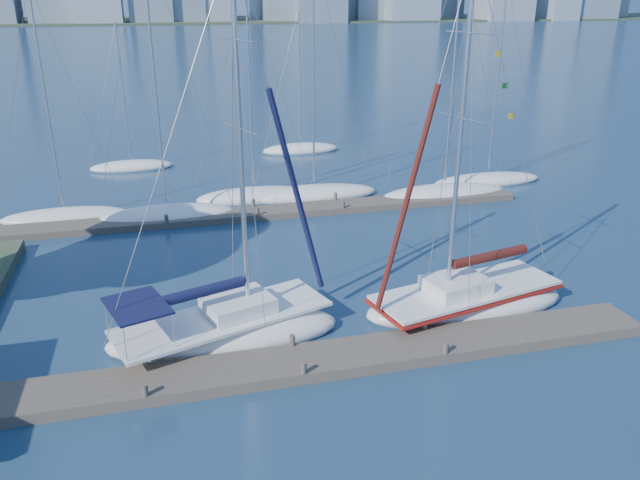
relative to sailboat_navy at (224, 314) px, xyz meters
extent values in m
plane|color=navy|center=(2.21, -2.54, -1.08)|extent=(700.00, 700.00, 0.00)
cube|color=#4F453A|center=(2.21, -2.54, -0.88)|extent=(26.00, 2.00, 0.40)
cube|color=#4F453A|center=(4.21, 13.46, -0.90)|extent=(30.00, 1.80, 0.36)
cube|color=#38472D|center=(2.21, 317.46, -1.08)|extent=(800.00, 100.00, 1.50)
ellipsoid|color=white|center=(0.00, 0.00, -0.83)|extent=(8.95, 5.36, 1.49)
cube|color=white|center=(0.00, 0.00, -0.14)|extent=(8.28, 4.95, 0.12)
cube|color=white|center=(0.56, 0.19, 0.21)|extent=(2.84, 2.48, 0.55)
cylinder|color=silver|center=(0.94, 0.32, 6.05)|extent=(0.18, 0.18, 12.28)
cylinder|color=silver|center=(-0.97, -0.33, 1.01)|extent=(3.85, 1.38, 0.10)
cylinder|color=#111439|center=(-0.97, -0.33, 1.11)|extent=(3.64, 1.56, 0.40)
cube|color=#111439|center=(-2.90, -0.98, 1.21)|extent=(2.45, 2.81, 0.08)
ellipsoid|color=white|center=(9.68, -0.04, -0.84)|extent=(8.82, 4.56, 1.48)
cube|color=white|center=(9.68, -0.04, -0.15)|extent=(8.17, 4.20, 0.12)
cube|color=white|center=(9.10, -0.17, 0.20)|extent=(2.70, 2.27, 0.54)
cylinder|color=silver|center=(8.72, -0.26, 6.14)|extent=(0.18, 0.18, 12.48)
cylinder|color=silver|center=(10.66, 0.18, 0.99)|extent=(3.91, 0.98, 0.10)
cylinder|color=#44100E|center=(10.66, 0.18, 1.08)|extent=(3.66, 1.20, 0.39)
cube|color=maroon|center=(9.68, -0.04, -0.31)|extent=(8.36, 4.35, 0.10)
ellipsoid|color=white|center=(-7.39, 15.54, -0.90)|extent=(7.15, 3.39, 1.00)
cylinder|color=silver|center=(-7.39, 15.54, 5.63)|extent=(0.11, 0.11, 11.61)
ellipsoid|color=white|center=(-1.73, 14.16, -0.86)|extent=(7.96, 4.90, 1.21)
cylinder|color=silver|center=(-1.73, 14.16, 7.19)|extent=(0.13, 0.13, 14.35)
ellipsoid|color=white|center=(3.59, 16.58, -0.87)|extent=(7.44, 3.45, 1.15)
cylinder|color=silver|center=(3.59, 16.58, 5.74)|extent=(0.13, 0.13, 11.54)
ellipsoid|color=white|center=(7.30, 16.06, -0.87)|extent=(8.44, 4.25, 1.18)
cylinder|color=silver|center=(7.30, 16.06, 6.57)|extent=(0.13, 0.13, 13.16)
ellipsoid|color=white|center=(15.31, 14.19, -0.86)|extent=(8.38, 2.93, 1.20)
cylinder|color=silver|center=(15.31, 14.19, 6.54)|extent=(0.13, 0.13, 13.06)
ellipsoid|color=white|center=(19.43, 16.28, -0.89)|extent=(7.79, 2.50, 1.06)
cylinder|color=silver|center=(19.43, 16.28, 5.83)|extent=(0.12, 0.12, 11.91)
ellipsoid|color=white|center=(-4.01, 26.06, -0.90)|extent=(6.16, 3.98, 0.98)
cylinder|color=silver|center=(-4.01, 26.06, 4.46)|extent=(0.11, 0.11, 9.31)
ellipsoid|color=white|center=(9.15, 28.27, -0.88)|extent=(6.57, 3.49, 1.09)
cylinder|color=silver|center=(9.15, 28.27, 5.32)|extent=(0.12, 0.12, 10.83)
camera|label=1|loc=(-1.53, -20.35, 10.81)|focal=35.00mm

